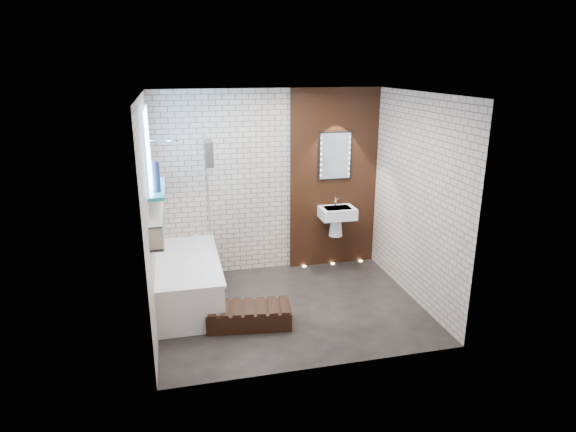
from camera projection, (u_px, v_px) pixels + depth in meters
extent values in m
plane|color=black|center=(291.00, 307.00, 6.13)|extent=(3.20, 3.20, 0.00)
cube|color=#B9A393|center=(269.00, 182.00, 6.95)|extent=(3.20, 0.04, 2.60)
cube|color=#B9A393|center=(324.00, 246.00, 4.53)|extent=(3.20, 0.04, 2.60)
cube|color=#B9A393|center=(150.00, 217.00, 5.39)|extent=(0.04, 2.60, 2.60)
cube|color=#B9A393|center=(416.00, 199.00, 6.10)|extent=(0.04, 2.60, 2.60)
plane|color=white|center=(291.00, 93.00, 5.35)|extent=(3.20, 3.20, 0.00)
cube|color=black|center=(334.00, 179.00, 7.13)|extent=(1.30, 0.06, 2.60)
cube|color=#7FADE0|center=(147.00, 148.00, 5.51)|extent=(0.03, 1.00, 0.90)
cube|color=teal|center=(157.00, 189.00, 5.66)|extent=(0.18, 1.00, 0.04)
cube|color=teal|center=(158.00, 231.00, 5.61)|extent=(0.14, 1.30, 0.03)
cube|color=#B2A899|center=(156.00, 211.00, 5.54)|extent=(0.14, 1.30, 0.03)
cube|color=#B2A899|center=(156.00, 240.00, 4.98)|extent=(0.14, 0.03, 0.26)
cube|color=#B2A899|center=(158.00, 206.00, 6.16)|extent=(0.14, 0.03, 0.26)
cube|color=white|center=(188.00, 282.00, 6.19)|extent=(0.75, 1.70, 0.55)
cube|color=white|center=(187.00, 261.00, 6.11)|extent=(0.79, 1.74, 0.03)
cylinder|color=silver|center=(195.00, 235.00, 6.80)|extent=(0.04, 0.04, 0.12)
cube|color=white|center=(210.00, 195.00, 6.38)|extent=(0.01, 0.78, 1.40)
cube|color=black|center=(209.00, 154.00, 6.03)|extent=(0.09, 0.24, 0.31)
cylinder|color=silver|center=(172.00, 140.00, 6.13)|extent=(0.18, 0.18, 0.02)
cube|color=white|center=(337.00, 213.00, 7.07)|extent=(0.50, 0.36, 0.16)
cone|color=white|center=(336.00, 226.00, 7.18)|extent=(0.20, 0.20, 0.28)
cylinder|color=silver|center=(335.00, 201.00, 7.12)|extent=(0.03, 0.03, 0.14)
cube|color=black|center=(335.00, 156.00, 6.99)|extent=(0.50, 0.02, 0.70)
cube|color=silver|center=(335.00, 156.00, 6.99)|extent=(0.45, 0.01, 0.65)
cube|color=black|center=(249.00, 316.00, 5.69)|extent=(1.01, 0.55, 0.21)
cylinder|color=maroon|center=(158.00, 214.00, 5.91)|extent=(0.06, 0.06, 0.16)
cylinder|color=maroon|center=(157.00, 238.00, 5.17)|extent=(0.05, 0.05, 0.11)
cylinder|color=#141F39|center=(156.00, 177.00, 5.40)|extent=(0.08, 0.08, 0.34)
cylinder|color=#FFD899|center=(304.00, 266.00, 7.35)|extent=(0.06, 0.06, 0.01)
cylinder|color=#FFD899|center=(333.00, 263.00, 7.45)|extent=(0.06, 0.06, 0.01)
cylinder|color=#FFD899|center=(361.00, 261.00, 7.55)|extent=(0.06, 0.06, 0.01)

